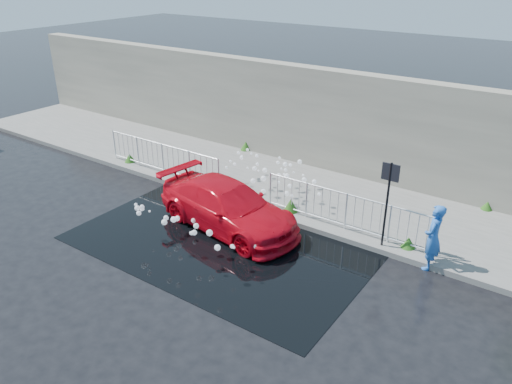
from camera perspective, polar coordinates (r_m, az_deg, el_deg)
ground at (r=13.36m, az=-8.20°, el=-6.90°), size 90.00×90.00×0.00m
pavement at (r=16.84m, az=3.31°, el=0.71°), size 30.00×4.00×0.15m
curb at (r=15.33m, az=-0.65°, el=-1.81°), size 30.00×0.25×0.16m
retaining_wall at (r=18.00m, az=7.20°, el=8.40°), size 30.00×0.60×3.50m
puddle at (r=13.71m, az=-3.82°, el=-5.74°), size 8.00×5.00×0.01m
sign_post at (r=12.96m, az=14.88°, el=0.06°), size 0.45×0.06×2.50m
railing_left at (r=17.72m, az=-10.60°, el=3.90°), size 5.05×0.05×1.10m
railing_right at (r=13.98m, az=10.25°, el=-2.06°), size 5.05×0.05×1.10m
weeds at (r=16.44m, az=1.58°, el=1.04°), size 12.17×3.93×0.41m
water_spray at (r=14.64m, az=-1.62°, el=-0.31°), size 3.63×5.65×1.02m
red_car at (r=14.14m, az=-3.23°, el=-1.67°), size 4.79×2.52×1.32m
person at (r=12.94m, az=19.56°, el=-4.91°), size 0.44×0.65×1.74m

